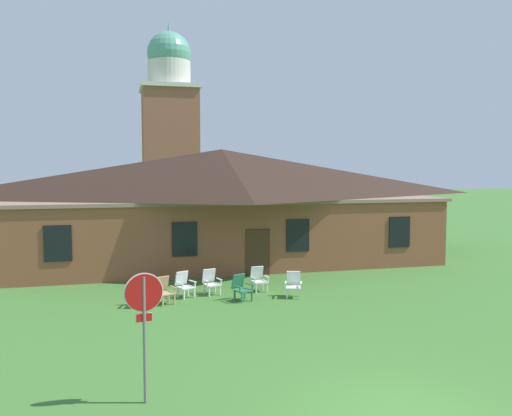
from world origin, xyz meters
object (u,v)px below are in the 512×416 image
lawn_chair_near_door (164,290)px  lawn_chair_middle (211,281)px  lawn_chair_right_end (241,287)px  lawn_chair_under_eave (293,284)px  stop_sign (144,311)px  lawn_chair_by_porch (143,292)px  lawn_chair_far_side (258,278)px  lawn_chair_left_end (184,284)px

lawn_chair_near_door → lawn_chair_middle: same height
lawn_chair_right_end → lawn_chair_under_eave: same height
stop_sign → lawn_chair_by_porch: bearing=88.2°
lawn_chair_near_door → lawn_chair_far_side: size_ratio=1.00×
lawn_chair_under_eave → lawn_chair_left_end: bearing=165.5°
lawn_chair_near_door → lawn_chair_left_end: same height
lawn_chair_by_porch → lawn_chair_far_side: bearing=15.5°
lawn_chair_left_end → lawn_chair_middle: 1.07m
lawn_chair_left_end → lawn_chair_under_eave: (3.99, -1.03, 0.00)m
stop_sign → lawn_chair_right_end: (3.79, 7.77, -1.43)m
lawn_chair_middle → lawn_chair_far_side: 1.91m
lawn_chair_far_side → lawn_chair_right_end: bearing=-127.5°
lawn_chair_left_end → lawn_chair_far_side: 2.97m
lawn_chair_left_end → lawn_chair_near_door: bearing=-136.1°
lawn_chair_near_door → lawn_chair_middle: (1.86, 0.98, 0.00)m
stop_sign → lawn_chair_left_end: stop_sign is taller
lawn_chair_left_end → lawn_chair_right_end: 2.23m
lawn_chair_by_porch → lawn_chair_under_eave: (5.56, -0.03, 0.00)m
lawn_chair_near_door → lawn_chair_middle: 2.10m
stop_sign → lawn_chair_right_end: size_ratio=2.84×
lawn_chair_right_end → lawn_chair_far_side: (0.99, 1.29, 0.00)m
lawn_chair_by_porch → lawn_chair_left_end: 1.86m
lawn_chair_by_porch → lawn_chair_left_end: size_ratio=1.00×
stop_sign → lawn_chair_right_end: 8.77m
lawn_chair_left_end → lawn_chair_middle: (1.05, 0.21, 0.00)m
lawn_chair_right_end → lawn_chair_under_eave: size_ratio=1.00×
lawn_chair_by_porch → lawn_chair_middle: (2.62, 1.20, 0.00)m
lawn_chair_middle → lawn_chair_under_eave: 3.19m
lawn_chair_by_porch → lawn_chair_under_eave: same height
lawn_chair_left_end → lawn_chair_under_eave: bearing=-14.5°
lawn_chair_middle → lawn_chair_under_eave: bearing=-22.8°
lawn_chair_left_end → lawn_chair_middle: size_ratio=1.00×
lawn_chair_right_end → lawn_chair_under_eave: (2.02, 0.00, 0.00)m
lawn_chair_near_door → lawn_chair_middle: size_ratio=1.00×
lawn_chair_by_porch → lawn_chair_far_side: (4.53, 1.25, 0.00)m
lawn_chair_far_side → lawn_chair_near_door: bearing=-164.7°
lawn_chair_middle → lawn_chair_far_side: (1.91, 0.05, 0.00)m
stop_sign → lawn_chair_far_side: 10.35m
lawn_chair_by_porch → lawn_chair_near_door: size_ratio=1.00×
lawn_chair_near_door → lawn_chair_middle: bearing=27.9°
lawn_chair_by_porch → lawn_chair_under_eave: 5.56m
lawn_chair_middle → stop_sign: bearing=-107.7°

